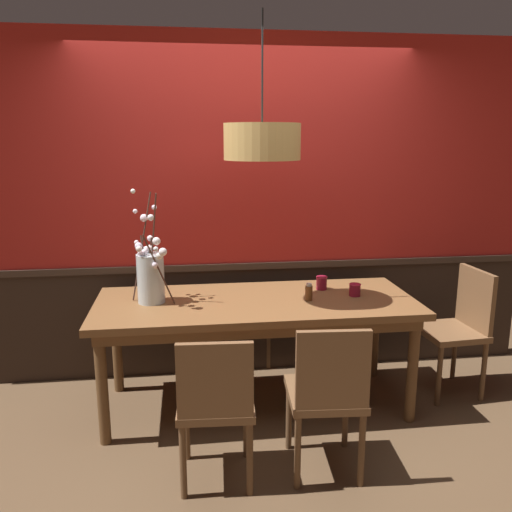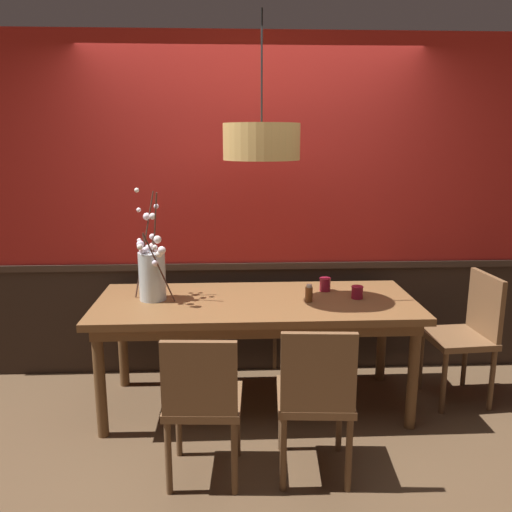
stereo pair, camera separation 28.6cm
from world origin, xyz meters
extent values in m
plane|color=brown|center=(0.00, 0.00, 0.00)|extent=(24.00, 24.00, 0.00)
cube|color=#2D2119|center=(0.00, 0.64, 0.43)|extent=(4.60, 0.12, 0.85)
cube|color=#3E2E24|center=(0.00, 0.63, 0.87)|extent=(4.60, 0.14, 0.05)
cube|color=#B2231E|center=(0.00, 0.64, 1.73)|extent=(4.60, 0.12, 1.75)
cube|color=brown|center=(0.00, 0.00, 0.75)|extent=(2.16, 0.88, 0.05)
cube|color=brown|center=(0.00, 0.00, 0.69)|extent=(2.05, 0.77, 0.08)
cylinder|color=brown|center=(-0.99, -0.35, 0.36)|extent=(0.07, 0.07, 0.73)
cylinder|color=brown|center=(0.99, -0.35, 0.36)|extent=(0.07, 0.07, 0.73)
cylinder|color=brown|center=(-0.99, 0.35, 0.36)|extent=(0.07, 0.07, 0.73)
cylinder|color=brown|center=(0.99, 0.35, 0.36)|extent=(0.07, 0.07, 0.73)
cube|color=brown|center=(-0.28, 0.80, 0.44)|extent=(0.47, 0.42, 0.04)
cube|color=brown|center=(-0.28, 0.98, 0.69)|extent=(0.43, 0.05, 0.45)
cylinder|color=brown|center=(-0.09, 0.62, 0.21)|extent=(0.04, 0.04, 0.42)
cylinder|color=brown|center=(-0.49, 0.64, 0.21)|extent=(0.04, 0.04, 0.42)
cylinder|color=brown|center=(-0.08, 0.96, 0.21)|extent=(0.04, 0.04, 0.42)
cylinder|color=brown|center=(-0.47, 0.98, 0.21)|extent=(0.04, 0.04, 0.42)
cube|color=brown|center=(1.43, 0.01, 0.47)|extent=(0.44, 0.45, 0.04)
cube|color=brown|center=(1.61, 0.03, 0.71)|extent=(0.07, 0.41, 0.44)
cylinder|color=brown|center=(1.27, -0.18, 0.22)|extent=(0.04, 0.04, 0.45)
cylinder|color=brown|center=(1.24, 0.18, 0.22)|extent=(0.04, 0.04, 0.45)
cylinder|color=brown|center=(1.62, -0.16, 0.22)|extent=(0.04, 0.04, 0.45)
cylinder|color=brown|center=(1.59, 0.21, 0.22)|extent=(0.04, 0.04, 0.45)
cube|color=brown|center=(0.29, -0.76, 0.45)|extent=(0.44, 0.46, 0.04)
cube|color=brown|center=(0.27, -0.95, 0.69)|extent=(0.39, 0.06, 0.43)
cylinder|color=brown|center=(0.13, -0.56, 0.22)|extent=(0.04, 0.04, 0.43)
cylinder|color=brown|center=(0.47, -0.58, 0.22)|extent=(0.04, 0.04, 0.43)
cylinder|color=brown|center=(0.10, -0.93, 0.22)|extent=(0.04, 0.04, 0.43)
cylinder|color=brown|center=(0.44, -0.95, 0.22)|extent=(0.04, 0.04, 0.43)
cube|color=brown|center=(0.37, 0.79, 0.47)|extent=(0.48, 0.46, 0.04)
cube|color=brown|center=(0.36, 0.99, 0.72)|extent=(0.44, 0.06, 0.45)
cylinder|color=brown|center=(0.58, 0.61, 0.22)|extent=(0.04, 0.04, 0.44)
cylinder|color=brown|center=(0.18, 0.59, 0.22)|extent=(0.04, 0.04, 0.44)
cylinder|color=brown|center=(0.56, 0.99, 0.22)|extent=(0.04, 0.04, 0.44)
cylinder|color=brown|center=(0.16, 0.96, 0.22)|extent=(0.04, 0.04, 0.44)
cube|color=brown|center=(-0.32, -0.77, 0.44)|extent=(0.43, 0.43, 0.04)
cube|color=brown|center=(-0.33, -0.95, 0.67)|extent=(0.39, 0.06, 0.40)
cylinder|color=brown|center=(-0.49, -0.58, 0.21)|extent=(0.04, 0.04, 0.42)
cylinder|color=brown|center=(-0.14, -0.60, 0.21)|extent=(0.04, 0.04, 0.42)
cylinder|color=brown|center=(-0.51, -0.93, 0.21)|extent=(0.04, 0.04, 0.42)
cylinder|color=brown|center=(-0.16, -0.95, 0.21)|extent=(0.04, 0.04, 0.42)
cylinder|color=silver|center=(-0.70, 0.04, 0.94)|extent=(0.18, 0.18, 0.33)
cylinder|color=silver|center=(-0.70, 0.04, 0.82)|extent=(0.16, 0.16, 0.07)
cylinder|color=#472D23|center=(-0.72, 0.09, 1.00)|extent=(0.09, 0.06, 0.43)
sphere|color=white|center=(-0.72, 0.12, 1.10)|extent=(0.04, 0.04, 0.04)
sphere|color=white|center=(-0.72, 0.11, 1.12)|extent=(0.04, 0.04, 0.04)
sphere|color=white|center=(-0.69, 0.09, 1.20)|extent=(0.04, 0.04, 0.04)
sphere|color=white|center=(-0.69, 0.08, 1.14)|extent=(0.05, 0.05, 0.05)
sphere|color=white|center=(-0.69, 0.09, 1.05)|extent=(0.03, 0.03, 0.03)
cylinder|color=#472D23|center=(-0.72, 0.04, 1.00)|extent=(0.08, 0.09, 0.45)
sphere|color=white|center=(-0.75, 0.01, 1.00)|extent=(0.04, 0.04, 0.04)
sphere|color=white|center=(-0.75, 0.05, 1.08)|extent=(0.05, 0.05, 0.05)
sphere|color=white|center=(-0.75, 0.01, 1.12)|extent=(0.04, 0.04, 0.04)
sphere|color=white|center=(-0.73, 0.02, 1.13)|extent=(0.04, 0.04, 0.04)
sphere|color=white|center=(-0.76, -0.02, 1.16)|extent=(0.04, 0.04, 0.04)
sphere|color=white|center=(-0.77, 0.04, 1.16)|extent=(0.05, 0.05, 0.05)
cylinder|color=#472D23|center=(-0.68, 0.04, 1.15)|extent=(0.10, 0.13, 0.73)
sphere|color=white|center=(-0.66, 0.09, 1.41)|extent=(0.03, 0.03, 0.03)
sphere|color=white|center=(-0.68, 0.07, 1.34)|extent=(0.04, 0.04, 0.04)
sphere|color=white|center=(-0.65, 0.02, 1.20)|extent=(0.05, 0.05, 0.05)
cylinder|color=#472D23|center=(-0.75, 0.12, 1.14)|extent=(0.16, 0.07, 0.72)
sphere|color=white|center=(-0.73, 0.14, 1.33)|extent=(0.05, 0.05, 0.05)
sphere|color=white|center=(-0.79, 0.12, 1.17)|extent=(0.03, 0.03, 0.03)
sphere|color=white|center=(-0.80, 0.19, 1.50)|extent=(0.03, 0.03, 0.03)
sphere|color=white|center=(-0.76, 0.12, 1.11)|extent=(0.04, 0.04, 0.04)
sphere|color=white|center=(-0.75, 0.13, 1.12)|extent=(0.04, 0.04, 0.04)
sphere|color=white|center=(-0.79, 0.18, 1.37)|extent=(0.03, 0.03, 0.03)
cylinder|color=#472D23|center=(-0.64, -0.05, 1.02)|extent=(0.19, 0.07, 0.48)
sphere|color=white|center=(-0.66, -0.03, 1.04)|extent=(0.04, 0.04, 0.04)
sphere|color=white|center=(-0.60, -0.13, 1.15)|extent=(0.05, 0.05, 0.05)
sphere|color=white|center=(-0.63, -0.07, 1.12)|extent=(0.04, 0.04, 0.04)
sphere|color=white|center=(-0.65, -0.13, 1.17)|extent=(0.03, 0.03, 0.03)
sphere|color=white|center=(-0.66, -0.06, 1.06)|extent=(0.04, 0.04, 0.04)
cylinder|color=maroon|center=(0.69, 0.00, 0.82)|extent=(0.08, 0.08, 0.09)
torus|color=#A81B37|center=(0.69, 0.00, 0.86)|extent=(0.08, 0.08, 0.01)
cylinder|color=silver|center=(0.69, 0.00, 0.81)|extent=(0.05, 0.05, 0.04)
cylinder|color=maroon|center=(0.50, 0.19, 0.83)|extent=(0.08, 0.08, 0.10)
torus|color=#A81B37|center=(0.50, 0.19, 0.87)|extent=(0.08, 0.08, 0.01)
cylinder|color=silver|center=(0.50, 0.19, 0.81)|extent=(0.05, 0.05, 0.05)
cylinder|color=brown|center=(0.35, -0.06, 0.83)|extent=(0.05, 0.05, 0.10)
cylinder|color=beige|center=(0.35, -0.06, 0.89)|extent=(0.04, 0.04, 0.02)
cylinder|color=tan|center=(0.03, -0.04, 1.83)|extent=(0.48, 0.48, 0.23)
sphere|color=#F9EAB7|center=(0.03, -0.04, 1.79)|extent=(0.14, 0.14, 0.14)
cylinder|color=black|center=(0.03, -0.04, 2.27)|extent=(0.01, 0.01, 0.66)
camera|label=1|loc=(-0.45, -3.36, 1.85)|focal=36.76mm
camera|label=2|loc=(-0.17, -3.39, 1.85)|focal=36.76mm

